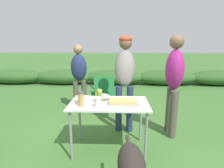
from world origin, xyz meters
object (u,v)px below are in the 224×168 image
Objects in this scene: folding_table at (109,108)px; food_tray at (123,102)px; mustard_bottle at (98,96)px; standing_person_in_gray_fleece at (125,71)px; paper_cup_stack at (98,102)px; spice_jar at (81,99)px; standing_person_in_olive_jacket at (79,72)px; mixing_bowl at (103,96)px; plate_stack at (83,99)px; relish_jar at (100,97)px; camp_chair_green_behind_table at (103,91)px; standing_person_in_dark_puffer at (174,77)px.

food_tray is at bearing -12.68° from folding_table.
food_tray is 0.36m from mustard_bottle.
standing_person_in_gray_fleece is at bearing 86.27° from food_tray.
paper_cup_stack is at bearing -82.96° from mustard_bottle.
folding_table is 5.95× the size of mustard_bottle.
standing_person_in_olive_jacket reaches higher than spice_jar.
mixing_bowl is at bearing -62.09° from standing_person_in_olive_jacket.
plate_stack is 0.97m from standing_person_in_gray_fleece.
standing_person_in_olive_jacket reaches higher than mustard_bottle.
folding_table is at bearing -104.75° from standing_person_in_gray_fleece.
relish_jar is 1.73m from camp_chair_green_behind_table.
mixing_bowl is 1.09× the size of relish_jar.
standing_person_in_olive_jacket reaches higher than plate_stack.
relish_jar is (-0.02, -0.22, 0.06)m from mixing_bowl.
spice_jar is at bearing -74.67° from standing_person_in_olive_jacket.
paper_cup_stack reaches higher than camp_chair_green_behind_table.
camp_chair_green_behind_table is (-0.13, 1.46, -0.31)m from mixing_bowl.
plate_stack is at bearing -129.70° from standing_person_in_gray_fleece.
food_tray is 0.33m from relish_jar.
standing_person_in_dark_puffer is (1.42, 0.44, 0.25)m from plate_stack.
standing_person_in_gray_fleece is 1.19m from camp_chair_green_behind_table.
plate_stack is 0.15× the size of standing_person_in_dark_puffer.
relish_jar reaches higher than food_tray.
standing_person_in_dark_puffer reaches higher than plate_stack.
paper_cup_stack is at bearing -155.80° from food_tray.
plate_stack is at bearing -114.35° from camp_chair_green_behind_table.
relish_jar reaches higher than mustard_bottle.
standing_person_in_dark_puffer is 2.03× the size of camp_chair_green_behind_table.
plate_stack is 0.14× the size of standing_person_in_gray_fleece.
folding_table is 1.66m from camp_chair_green_behind_table.
folding_table is 1.20m from standing_person_in_dark_puffer.
camp_chair_green_behind_table is (-0.08, 1.61, -0.36)m from mustard_bottle.
camp_chair_green_behind_table reaches higher than plate_stack.
folding_table is 0.22m from food_tray.
standing_person_in_dark_puffer reaches higher than spice_jar.
standing_person_in_gray_fleece is 1.00× the size of standing_person_in_dark_puffer.
food_tray is 1.73× the size of plate_stack.
standing_person_in_gray_fleece is at bearing 71.52° from folding_table.
standing_person_in_olive_jacket reaches higher than camp_chair_green_behind_table.
mixing_bowl is 0.27× the size of camp_chair_green_behind_table.
standing_person_in_dark_puffer is (1.04, 0.50, 0.35)m from folding_table.
plate_stack is at bearing 95.52° from spice_jar.
standing_person_in_gray_fleece is (0.24, 0.73, 0.41)m from folding_table.
paper_cup_stack is 1.82m from standing_person_in_olive_jacket.
paper_cup_stack reaches higher than mixing_bowl.
mixing_bowl is (0.28, 0.10, 0.02)m from plate_stack.
standing_person_in_dark_puffer is (1.79, -1.01, 0.09)m from standing_person_in_olive_jacket.
relish_jar is (0.01, 0.13, 0.03)m from paper_cup_stack.
mixing_bowl is 1.50m from standing_person_in_olive_jacket.
spice_jar is (-0.56, -0.12, 0.07)m from food_tray.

